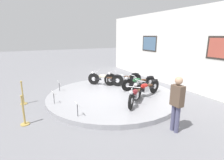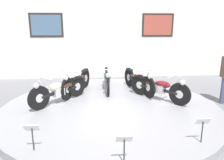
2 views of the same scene
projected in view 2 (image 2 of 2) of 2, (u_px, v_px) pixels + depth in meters
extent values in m
plane|color=slate|center=(111.00, 111.00, 6.10)|extent=(60.00, 60.00, 0.00)
cylinder|color=#99999E|center=(111.00, 108.00, 6.08)|extent=(5.93, 5.93, 0.18)
cube|color=white|center=(103.00, 30.00, 9.53)|extent=(14.00, 0.20, 4.20)
cube|color=#2D2823|center=(46.00, 25.00, 9.17)|extent=(1.40, 0.02, 1.00)
cube|color=slate|center=(46.00, 25.00, 9.16)|extent=(1.24, 0.02, 0.84)
cube|color=#2D2823|center=(158.00, 25.00, 9.57)|extent=(1.40, 0.02, 1.00)
cube|color=#B24C3D|center=(158.00, 25.00, 9.57)|extent=(1.24, 0.02, 0.84)
cylinder|color=black|center=(39.00, 98.00, 5.65)|extent=(0.47, 0.51, 0.64)
cylinder|color=silver|center=(39.00, 98.00, 5.65)|extent=(0.20, 0.21, 0.23)
cylinder|color=black|center=(77.00, 86.00, 6.69)|extent=(0.47, 0.51, 0.64)
cylinder|color=silver|center=(77.00, 86.00, 6.69)|extent=(0.20, 0.21, 0.23)
cube|color=black|center=(60.00, 92.00, 6.17)|extent=(0.88, 0.97, 0.07)
cube|color=silver|center=(58.00, 91.00, 6.13)|extent=(0.36, 0.37, 0.24)
ellipsoid|color=beige|center=(55.00, 87.00, 6.01)|extent=(0.48, 0.50, 0.20)
cube|color=#472D1E|center=(65.00, 85.00, 6.30)|extent=(0.36, 0.37, 0.07)
cube|color=black|center=(77.00, 78.00, 6.62)|extent=(0.32, 0.33, 0.06)
cylinder|color=silver|center=(43.00, 89.00, 5.71)|extent=(0.20, 0.22, 0.54)
cylinder|color=silver|center=(46.00, 79.00, 5.73)|extent=(0.42, 0.39, 0.03)
sphere|color=silver|center=(36.00, 86.00, 5.51)|extent=(0.15, 0.15, 0.15)
cylinder|color=black|center=(67.00, 89.00, 6.38)|extent=(0.30, 0.65, 0.68)
cylinder|color=silver|center=(67.00, 89.00, 6.38)|extent=(0.15, 0.24, 0.24)
cylinder|color=black|center=(85.00, 78.00, 7.64)|extent=(0.30, 0.65, 0.68)
cylinder|color=silver|center=(85.00, 78.00, 7.64)|extent=(0.15, 0.24, 0.24)
cube|color=black|center=(77.00, 83.00, 7.01)|extent=(0.51, 1.18, 0.07)
cube|color=silver|center=(76.00, 83.00, 6.97)|extent=(0.30, 0.37, 0.24)
ellipsoid|color=#B2B5BA|center=(75.00, 79.00, 6.84)|extent=(0.38, 0.53, 0.20)
cube|color=#472D1E|center=(80.00, 77.00, 7.18)|extent=(0.30, 0.37, 0.07)
cube|color=black|center=(85.00, 70.00, 7.57)|extent=(0.22, 0.37, 0.06)
cylinder|color=silver|center=(69.00, 81.00, 6.47)|extent=(0.13, 0.25, 0.54)
cylinder|color=silver|center=(70.00, 72.00, 6.51)|extent=(0.52, 0.22, 0.03)
sphere|color=silver|center=(65.00, 78.00, 6.24)|extent=(0.15, 0.15, 0.15)
cylinder|color=black|center=(108.00, 86.00, 6.78)|extent=(0.07, 0.63, 0.63)
cylinder|color=silver|center=(108.00, 86.00, 6.78)|extent=(0.07, 0.22, 0.22)
cylinder|color=black|center=(106.00, 76.00, 8.09)|extent=(0.07, 0.63, 0.63)
cylinder|color=silver|center=(106.00, 76.00, 8.09)|extent=(0.07, 0.22, 0.22)
cube|color=black|center=(107.00, 80.00, 7.44)|extent=(0.09, 1.24, 0.07)
cube|color=silver|center=(107.00, 80.00, 7.39)|extent=(0.21, 0.32, 0.24)
ellipsoid|color=#1E562D|center=(107.00, 76.00, 7.25)|extent=(0.23, 0.48, 0.20)
cube|color=#472D1E|center=(107.00, 75.00, 7.61)|extent=(0.21, 0.32, 0.07)
cube|color=black|center=(106.00, 69.00, 8.02)|extent=(0.11, 0.36, 0.06)
cylinder|color=silver|center=(108.00, 78.00, 6.88)|extent=(0.05, 0.25, 0.54)
cylinder|color=silver|center=(108.00, 70.00, 6.92)|extent=(0.54, 0.04, 0.03)
sphere|color=silver|center=(108.00, 76.00, 6.64)|extent=(0.15, 0.15, 0.15)
cylinder|color=black|center=(149.00, 87.00, 6.57)|extent=(0.24, 0.66, 0.67)
cylinder|color=silver|center=(149.00, 87.00, 6.57)|extent=(0.13, 0.24, 0.23)
cylinder|color=black|center=(129.00, 77.00, 7.79)|extent=(0.24, 0.66, 0.67)
cylinder|color=silver|center=(129.00, 77.00, 7.79)|extent=(0.13, 0.24, 0.23)
cube|color=black|center=(138.00, 82.00, 7.18)|extent=(0.42, 1.21, 0.07)
cube|color=silver|center=(139.00, 81.00, 7.14)|extent=(0.28, 0.36, 0.24)
ellipsoid|color=red|center=(140.00, 77.00, 7.01)|extent=(0.35, 0.52, 0.20)
cube|color=#472D1E|center=(135.00, 76.00, 7.34)|extent=(0.28, 0.36, 0.07)
cube|color=black|center=(129.00, 69.00, 7.72)|extent=(0.20, 0.37, 0.06)
cylinder|color=silver|center=(146.00, 80.00, 6.66)|extent=(0.11, 0.25, 0.54)
cylinder|color=silver|center=(145.00, 71.00, 6.69)|extent=(0.53, 0.18, 0.03)
sphere|color=silver|center=(150.00, 77.00, 6.43)|extent=(0.15, 0.15, 0.15)
cylinder|color=black|center=(180.00, 94.00, 5.96)|extent=(0.46, 0.52, 0.64)
cylinder|color=silver|center=(180.00, 94.00, 5.96)|extent=(0.20, 0.21, 0.22)
cylinder|color=black|center=(140.00, 85.00, 6.86)|extent=(0.46, 0.52, 0.64)
cylinder|color=silver|center=(140.00, 85.00, 6.86)|extent=(0.20, 0.21, 0.22)
cube|color=black|center=(158.00, 89.00, 6.41)|extent=(0.87, 0.98, 0.07)
cube|color=silver|center=(160.00, 89.00, 6.38)|extent=(0.36, 0.37, 0.24)
ellipsoid|color=maroon|center=(163.00, 84.00, 6.27)|extent=(0.48, 0.51, 0.20)
cube|color=#472D1E|center=(152.00, 83.00, 6.52)|extent=(0.36, 0.37, 0.07)
cube|color=black|center=(140.00, 77.00, 6.79)|extent=(0.31, 0.34, 0.06)
cylinder|color=silver|center=(175.00, 86.00, 6.00)|extent=(0.20, 0.22, 0.54)
cylinder|color=silver|center=(172.00, 76.00, 6.01)|extent=(0.43, 0.38, 0.03)
sphere|color=silver|center=(183.00, 83.00, 5.83)|extent=(0.15, 0.15, 0.15)
cylinder|color=#333338|center=(33.00, 140.00, 3.84)|extent=(0.02, 0.02, 0.42)
cube|color=white|center=(32.00, 128.00, 3.79)|extent=(0.26, 0.11, 0.15)
cylinder|color=#333338|center=(124.00, 152.00, 3.48)|extent=(0.02, 0.02, 0.42)
cube|color=white|center=(124.00, 139.00, 3.42)|extent=(0.26, 0.11, 0.15)
cylinder|color=#333338|center=(202.00, 132.00, 4.10)|extent=(0.02, 0.02, 0.42)
cube|color=white|center=(203.00, 121.00, 4.05)|extent=(0.26, 0.11, 0.15)
cylinder|color=#4C4C6B|center=(223.00, 90.00, 6.59)|extent=(0.13, 0.13, 0.83)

